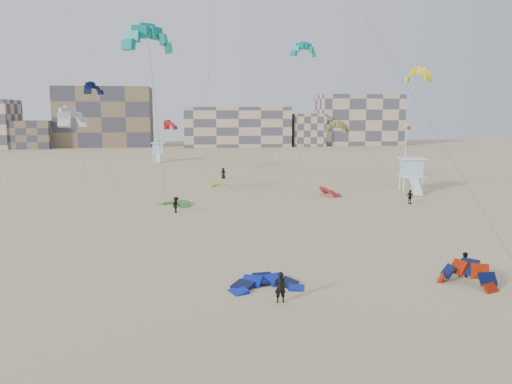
{
  "coord_description": "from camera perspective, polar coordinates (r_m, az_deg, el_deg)",
  "views": [
    {
      "loc": [
        -4.76,
        -25.35,
        9.89
      ],
      "look_at": [
        -0.53,
        6.0,
        4.94
      ],
      "focal_mm": 35.0,
      "sensor_mm": 36.0,
      "label": 1
    }
  ],
  "objects": [
    {
      "name": "condo_mid",
      "position": [
        156.1,
        -2.28,
        7.46
      ],
      "size": [
        32.0,
        16.0,
        12.0
      ],
      "primitive_type": "cube",
      "color": "tan",
      "rests_on": "ground"
    },
    {
      "name": "kite_ground_green",
      "position": [
        55.44,
        -9.15,
        -1.49
      ],
      "size": [
        5.46,
        5.45,
        1.28
      ],
      "primitive_type": null,
      "rotation": [
        0.15,
        0.0,
        -0.79
      ],
      "color": "#318526",
      "rests_on": "ground"
    },
    {
      "name": "flagpole",
      "position": [
        69.34,
        16.69,
        4.07
      ],
      "size": [
        0.7,
        0.11,
        8.61
      ],
      "color": "white",
      "rests_on": "ground"
    },
    {
      "name": "kite_fly_grey",
      "position": [
        55.27,
        -20.23,
        7.87
      ],
      "size": [
        7.8,
        5.25,
        10.14
      ],
      "rotation": [
        0.0,
        0.0,
        1.22
      ],
      "color": "white",
      "rests_on": "ground"
    },
    {
      "name": "kitesurfer_d",
      "position": [
        57.94,
        17.19,
        -0.54
      ],
      "size": [
        0.81,
        0.98,
        1.57
      ],
      "primitive_type": "imported",
      "rotation": [
        0.0,
        0.0,
        2.13
      ],
      "color": "black",
      "rests_on": "ground"
    },
    {
      "name": "condo_fill_left",
      "position": [
        159.99,
        -24.25,
        6.01
      ],
      "size": [
        12.0,
        10.0,
        8.0
      ],
      "primitive_type": "cube",
      "color": "brown",
      "rests_on": "ground"
    },
    {
      "name": "condo_fill_right",
      "position": [
        157.77,
        5.83,
        7.08
      ],
      "size": [
        10.0,
        10.0,
        10.0
      ],
      "primitive_type": "cube",
      "color": "tan",
      "rests_on": "ground"
    },
    {
      "name": "kitesurfer_e",
      "position": [
        77.33,
        -3.75,
        2.16
      ],
      "size": [
        0.84,
        0.57,
        1.67
      ],
      "primitive_type": "imported",
      "rotation": [
        0.0,
        0.0,
        -0.05
      ],
      "color": "black",
      "rests_on": "ground"
    },
    {
      "name": "ground",
      "position": [
        27.62,
        2.81,
        -12.09
      ],
      "size": [
        320.0,
        320.0,
        0.0
      ],
      "primitive_type": "plane",
      "color": "#CCB789",
      "rests_on": "ground"
    },
    {
      "name": "kite_fly_teal_b",
      "position": [
        83.64,
        5.48,
        15.75
      ],
      "size": [
        7.89,
        4.65,
        20.13
      ],
      "rotation": [
        0.0,
        0.0,
        0.22
      ],
      "color": "#11887F",
      "rests_on": "ground"
    },
    {
      "name": "condo_west_b",
      "position": [
        161.34,
        -16.87,
        8.21
      ],
      "size": [
        28.0,
        14.0,
        18.0
      ],
      "primitive_type": "cube",
      "color": "brown",
      "rests_on": "ground"
    },
    {
      "name": "kitesurfer_c",
      "position": [
        51.19,
        -9.12,
        -1.44
      ],
      "size": [
        1.1,
        1.19,
        1.61
      ],
      "primitive_type": "imported",
      "rotation": [
        0.0,
        0.0,
        0.93
      ],
      "color": "black",
      "rests_on": "ground"
    },
    {
      "name": "kite_ground_red_far",
      "position": [
        61.98,
        8.43,
        -0.38
      ],
      "size": [
        4.11,
        3.96,
        3.25
      ],
      "primitive_type": null,
      "rotation": [
        0.58,
        0.0,
        1.7
      ],
      "color": "red",
      "rests_on": "ground"
    },
    {
      "name": "kite_ground_blue",
      "position": [
        29.23,
        1.16,
        -10.88
      ],
      "size": [
        4.13,
        4.34,
        1.75
      ],
      "primitive_type": null,
      "rotation": [
        0.21,
        0.0,
        0.06
      ],
      "color": "#0115B8",
      "rests_on": "ground"
    },
    {
      "name": "kite_ground_yellow",
      "position": [
        69.72,
        -4.54,
        0.72
      ],
      "size": [
        4.53,
        4.58,
        0.75
      ],
      "primitive_type": null,
      "rotation": [
        0.08,
        0.0,
        0.62
      ],
      "color": "gold",
      "rests_on": "ground"
    },
    {
      "name": "lifeguard_tower_near",
      "position": [
        67.32,
        17.33,
        1.89
      ],
      "size": [
        3.62,
        6.23,
        4.33
      ],
      "rotation": [
        0.0,
        0.0,
        -0.2
      ],
      "color": "white",
      "rests_on": "ground"
    },
    {
      "name": "kite_fly_red",
      "position": [
        83.91,
        -9.8,
        7.48
      ],
      "size": [
        6.59,
        4.59,
        8.37
      ],
      "rotation": [
        0.0,
        0.0,
        2.11
      ],
      "color": "red",
      "rests_on": "ground"
    },
    {
      "name": "kite_fly_yellow",
      "position": [
        79.73,
        18.0,
        12.5
      ],
      "size": [
        5.46,
        8.15,
        15.74
      ],
      "rotation": [
        0.0,
        0.0,
        -1.0
      ],
      "color": "gold",
      "rests_on": "ground"
    },
    {
      "name": "kitesurfer_f",
      "position": [
        84.82,
        16.81,
        2.42
      ],
      "size": [
        1.34,
        1.64,
        1.75
      ],
      "primitive_type": "imported",
      "rotation": [
        0.0,
        0.0,
        -0.97
      ],
      "color": "black",
      "rests_on": "ground"
    },
    {
      "name": "kite_fly_navy",
      "position": [
        79.26,
        -18.11,
        11.08
      ],
      "size": [
        4.75,
        11.65,
        13.94
      ],
      "rotation": [
        0.0,
        0.0,
        1.11
      ],
      "color": "#060637",
      "rests_on": "ground"
    },
    {
      "name": "kitesurfer_b",
      "position": [
        33.3,
        22.81,
        -7.69
      ],
      "size": [
        0.92,
        0.82,
        1.56
      ],
      "primitive_type": "imported",
      "rotation": [
        0.0,
        0.0,
        -0.35
      ],
      "color": "black",
      "rests_on": "ground"
    },
    {
      "name": "kitesurfer_main",
      "position": [
        26.85,
        2.78,
        -10.8
      ],
      "size": [
        0.62,
        0.41,
        1.69
      ],
      "primitive_type": "imported",
      "rotation": [
        0.0,
        0.0,
        3.16
      ],
      "color": "black",
      "rests_on": "ground"
    },
    {
      "name": "kite_fly_olive",
      "position": [
        68.21,
        9.18,
        7.2
      ],
      "size": [
        9.5,
        11.16,
        8.25
      ],
      "rotation": [
        0.0,
        0.0,
        -0.54
      ],
      "color": "brown",
      "rests_on": "ground"
    },
    {
      "name": "kite_fly_teal_a",
      "position": [
        45.12,
        -12.2,
        16.51
      ],
      "size": [
        5.73,
        6.73,
        16.45
      ],
      "rotation": [
        0.0,
        0.0,
        0.51
      ],
      "color": "#11887F",
      "rests_on": "ground"
    },
    {
      "name": "lifeguard_tower_far",
      "position": [
        107.54,
        -11.1,
        4.51
      ],
      "size": [
        2.83,
        5.41,
        3.98
      ],
      "rotation": [
        0.0,
        0.0,
        -0.0
      ],
      "color": "white",
      "rests_on": "ground"
    },
    {
      "name": "condo_east",
      "position": [
        166.61,
        11.61,
        8.07
      ],
      "size": [
        26.0,
        14.0,
        16.0
      ],
      "primitive_type": "cube",
      "color": "tan",
      "rests_on": "ground"
    },
    {
      "name": "kite_ground_orange",
      "position": [
        32.05,
        22.9,
        -9.8
      ],
      "size": [
        4.63,
        4.63,
        3.27
      ],
      "primitive_type": null,
      "rotation": [
        0.98,
        0.0,
        -0.85
      ],
      "color": "red",
      "rests_on": "ground"
    }
  ]
}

